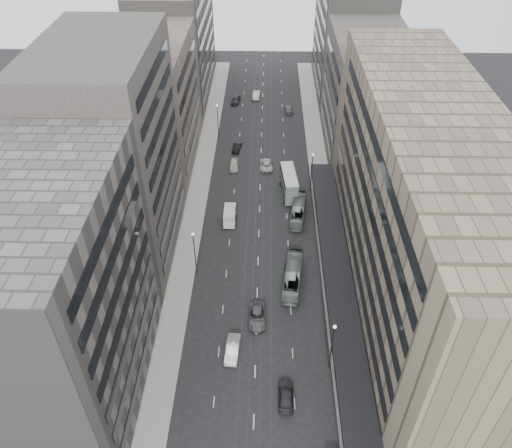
# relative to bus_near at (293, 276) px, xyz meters

# --- Properties ---
(ground) EXTENTS (220.00, 220.00, 0.00)m
(ground) POSITION_rel_bus_near_xyz_m (-5.42, -10.18, -1.47)
(ground) COLOR black
(ground) RESTS_ON ground
(sidewalk_right) EXTENTS (4.00, 125.00, 0.15)m
(sidewalk_right) POSITION_rel_bus_near_xyz_m (6.58, 27.32, -1.39)
(sidewalk_right) COLOR gray
(sidewalk_right) RESTS_ON ground
(sidewalk_left) EXTENTS (4.00, 125.00, 0.15)m
(sidewalk_left) POSITION_rel_bus_near_xyz_m (-17.42, 27.32, -1.39)
(sidewalk_left) COLOR gray
(sidewalk_left) RESTS_ON ground
(department_store) EXTENTS (19.20, 60.00, 30.00)m
(department_store) POSITION_rel_bus_near_xyz_m (16.03, -2.18, 13.48)
(department_store) COLOR gray
(department_store) RESTS_ON ground
(building_right_mid) EXTENTS (15.00, 28.00, 24.00)m
(building_right_mid) POSITION_rel_bus_near_xyz_m (16.08, 41.82, 10.53)
(building_right_mid) COLOR #433F3A
(building_right_mid) RESTS_ON ground
(building_right_far) EXTENTS (15.00, 32.00, 28.00)m
(building_right_far) POSITION_rel_bus_near_xyz_m (16.08, 71.82, 12.53)
(building_right_far) COLOR slate
(building_right_far) RESTS_ON ground
(building_left_a) EXTENTS (15.00, 28.00, 30.00)m
(building_left_a) POSITION_rel_bus_near_xyz_m (-26.92, -18.18, 13.53)
(building_left_a) COLOR slate
(building_left_a) RESTS_ON ground
(building_left_b) EXTENTS (15.00, 26.00, 34.00)m
(building_left_b) POSITION_rel_bus_near_xyz_m (-26.92, 8.82, 15.53)
(building_left_b) COLOR #433F3A
(building_left_b) RESTS_ON ground
(building_left_c) EXTENTS (15.00, 28.00, 25.00)m
(building_left_c) POSITION_rel_bus_near_xyz_m (-26.92, 35.82, 11.03)
(building_left_c) COLOR slate
(building_left_c) RESTS_ON ground
(building_left_d) EXTENTS (15.00, 38.00, 28.00)m
(building_left_d) POSITION_rel_bus_near_xyz_m (-26.92, 68.82, 12.53)
(building_left_d) COLOR slate
(building_left_d) RESTS_ON ground
(lamp_right_near) EXTENTS (0.44, 0.44, 8.32)m
(lamp_right_near) POSITION_rel_bus_near_xyz_m (4.28, -15.18, 3.74)
(lamp_right_near) COLOR #262628
(lamp_right_near) RESTS_ON ground
(lamp_right_far) EXTENTS (0.44, 0.44, 8.32)m
(lamp_right_far) POSITION_rel_bus_near_xyz_m (4.28, 24.82, 3.74)
(lamp_right_far) COLOR #262628
(lamp_right_far) RESTS_ON ground
(lamp_left_near) EXTENTS (0.44, 0.44, 8.32)m
(lamp_left_near) POSITION_rel_bus_near_xyz_m (-15.12, 1.82, 3.74)
(lamp_left_near) COLOR #262628
(lamp_left_near) RESTS_ON ground
(lamp_left_far) EXTENTS (0.44, 0.44, 8.32)m
(lamp_left_far) POSITION_rel_bus_near_xyz_m (-15.12, 44.82, 3.74)
(lamp_left_far) COLOR #262628
(lamp_left_far) RESTS_ON ground
(bus_near) EXTENTS (3.78, 10.75, 2.93)m
(bus_near) POSITION_rel_bus_near_xyz_m (0.00, 0.00, 0.00)
(bus_near) COLOR gray
(bus_near) RESTS_ON ground
(bus_far) EXTENTS (3.53, 9.97, 2.72)m
(bus_far) POSITION_rel_bus_near_xyz_m (1.56, 16.74, -0.11)
(bus_far) COLOR slate
(bus_far) RESTS_ON ground
(double_decker) EXTENTS (3.40, 8.87, 4.74)m
(double_decker) POSITION_rel_bus_near_xyz_m (0.06, 23.59, 1.09)
(double_decker) COLOR slate
(double_decker) RESTS_ON ground
(panel_van) EXTENTS (2.22, 4.48, 2.82)m
(panel_van) POSITION_rel_bus_near_xyz_m (-10.63, 14.74, 0.09)
(panel_van) COLOR white
(panel_van) RESTS_ON ground
(sedan_1) EXTENTS (2.04, 5.03, 1.62)m
(sedan_1) POSITION_rel_bus_near_xyz_m (-8.52, -13.29, -0.65)
(sedan_1) COLOR beige
(sedan_1) RESTS_ON ground
(sedan_2) EXTENTS (2.55, 5.38, 1.48)m
(sedan_2) POSITION_rel_bus_near_xyz_m (-5.33, -7.43, -0.72)
(sedan_2) COLOR #535356
(sedan_2) RESTS_ON ground
(sedan_3) EXTENTS (2.05, 4.91, 1.42)m
(sedan_3) POSITION_rel_bus_near_xyz_m (-1.52, -19.99, -0.76)
(sedan_3) COLOR #272729
(sedan_3) RESTS_ON ground
(sedan_4) EXTENTS (2.05, 4.67, 1.57)m
(sedan_4) POSITION_rel_bus_near_xyz_m (-10.95, 32.72, -0.68)
(sedan_4) COLOR #BBB39B
(sedan_4) RESTS_ON ground
(sedan_5) EXTENTS (2.11, 4.54, 1.44)m
(sedan_5) POSITION_rel_bus_near_xyz_m (-10.70, 39.87, -0.74)
(sedan_5) COLOR black
(sedan_5) RESTS_ON ground
(sedan_6) EXTENTS (2.83, 5.29, 1.41)m
(sedan_6) POSITION_rel_bus_near_xyz_m (-4.29, 33.14, -0.76)
(sedan_6) COLOR #BBBAB7
(sedan_6) RESTS_ON ground
(sedan_7) EXTENTS (2.17, 4.71, 1.34)m
(sedan_7) POSITION_rel_bus_near_xyz_m (1.02, 58.36, -0.80)
(sedan_7) COLOR #5C5B5E
(sedan_7) RESTS_ON ground
(sedan_8) EXTENTS (2.55, 5.00, 1.63)m
(sedan_8) POSITION_rel_bus_near_xyz_m (-12.21, 63.27, -0.65)
(sedan_8) COLOR #28282B
(sedan_8) RESTS_ON ground
(sedan_9) EXTENTS (1.95, 5.07, 1.65)m
(sedan_9) POSITION_rel_bus_near_xyz_m (-7.05, 66.38, -0.64)
(sedan_9) COLOR beige
(sedan_9) RESTS_ON ground
(pedestrian) EXTENTS (0.77, 0.74, 1.78)m
(pedestrian) POSITION_rel_bus_near_xyz_m (6.55, -25.74, -0.43)
(pedestrian) COLOR black
(pedestrian) RESTS_ON sidewalk_right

